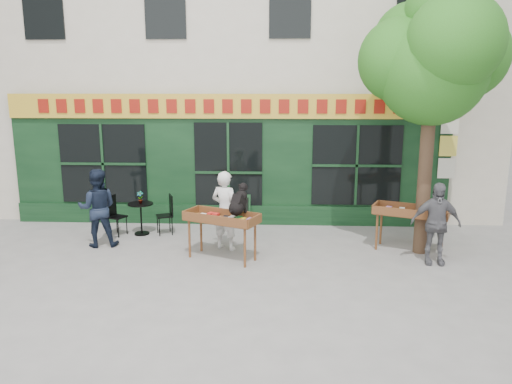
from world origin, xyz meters
TOP-DOWN VIEW (x-y plane):
  - ground at (0.00, 0.00)m, footprint 80.00×80.00m
  - building at (0.00, 5.97)m, footprint 14.00×7.26m
  - street_tree at (4.34, 0.36)m, footprint 3.05×2.90m
  - book_cart_center at (0.12, -0.32)m, footprint 1.62×1.18m
  - dog at (0.47, -0.37)m, footprint 0.56×0.69m
  - woman at (0.12, 0.33)m, footprint 0.74×0.63m
  - book_cart_right at (4.08, 0.38)m, footprint 1.62×1.15m
  - man_right at (4.38, -0.37)m, footprint 0.99×0.45m
  - bistro_table at (-2.00, 1.31)m, footprint 0.60×0.60m
  - bistro_chair_left at (-2.64, 1.24)m, footprint 0.47×0.47m
  - bistro_chair_right at (-1.37, 1.39)m, footprint 0.48×0.47m
  - potted_plant at (-2.00, 1.31)m, footprint 0.17×0.12m
  - man_left at (-2.70, 0.41)m, footprint 0.96×0.82m
  - chalkboard at (0.28, 2.19)m, footprint 0.57×0.21m

SIDE VIEW (x-z plane):
  - ground at x=0.00m, z-range 0.00..0.00m
  - chalkboard at x=0.28m, z-range 0.01..0.79m
  - bistro_table at x=-2.00m, z-range 0.16..0.92m
  - bistro_chair_left at x=-2.64m, z-range 0.08..1.03m
  - bistro_chair_right at x=-1.37m, z-range 0.08..1.03m
  - book_cart_center at x=0.12m, z-range 0.33..1.32m
  - book_cart_right at x=4.08m, z-range 0.33..1.32m
  - man_right at x=4.38m, z-range 0.00..1.66m
  - woman at x=0.12m, z-range 0.00..1.73m
  - man_left at x=-2.70m, z-range 0.00..1.73m
  - potted_plant at x=-2.00m, z-range 0.77..1.06m
  - dog at x=0.47m, z-range 0.99..1.59m
  - street_tree at x=4.34m, z-range 1.31..6.91m
  - building at x=0.00m, z-range -0.03..9.97m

